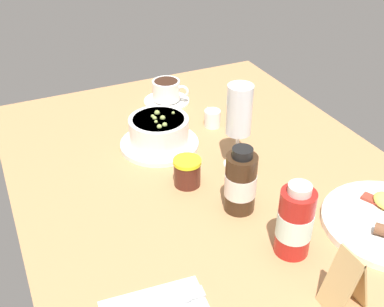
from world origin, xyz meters
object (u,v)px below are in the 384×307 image
(jam_jar, at_px, (187,172))
(sauce_bottle_brown, at_px, (242,182))
(creamer_jug, at_px, (212,118))
(coffee_cup, at_px, (167,92))
(sauce_bottle_red, at_px, (295,222))
(wine_glass, at_px, (239,114))
(porridge_bowl, at_px, (159,132))
(menu_card, at_px, (347,280))

(jam_jar, bearing_deg, sauce_bottle_brown, 28.82)
(jam_jar, bearing_deg, creamer_jug, 141.43)
(coffee_cup, distance_m, sauce_bottle_red, 0.65)
(sauce_bottle_red, relative_size, sauce_bottle_brown, 1.03)
(creamer_jug, xyz_separation_m, sauce_bottle_red, (0.47, -0.08, 0.04))
(coffee_cup, height_order, sauce_bottle_red, sauce_bottle_red)
(coffee_cup, xyz_separation_m, wine_glass, (0.36, 0.02, 0.10))
(coffee_cup, distance_m, sauce_bottle_brown, 0.51)
(wine_glass, height_order, jam_jar, wine_glass)
(sauce_bottle_brown, bearing_deg, sauce_bottle_red, 8.63)
(wine_glass, relative_size, sauce_bottle_brown, 1.40)
(creamer_jug, bearing_deg, sauce_bottle_brown, -17.02)
(sauce_bottle_red, bearing_deg, sauce_bottle_brown, -171.37)
(creamer_jug, distance_m, jam_jar, 0.26)
(porridge_bowl, xyz_separation_m, sauce_bottle_red, (0.43, 0.08, 0.03))
(coffee_cup, height_order, creamer_jug, coffee_cup)
(creamer_jug, distance_m, sauce_bottle_red, 0.48)
(creamer_jug, height_order, sauce_bottle_red, sauce_bottle_red)
(coffee_cup, relative_size, menu_card, 1.18)
(sauce_bottle_brown, bearing_deg, wine_glass, 153.87)
(sauce_bottle_brown, bearing_deg, menu_card, 5.34)
(sauce_bottle_red, xyz_separation_m, sauce_bottle_brown, (-0.15, -0.02, -0.00))
(jam_jar, bearing_deg, coffee_cup, 164.05)
(wine_glass, xyz_separation_m, sauce_bottle_red, (0.29, -0.05, -0.06))
(creamer_jug, height_order, sauce_bottle_brown, sauce_bottle_brown)
(creamer_jug, height_order, jam_jar, jam_jar)
(jam_jar, bearing_deg, porridge_bowl, 179.20)
(wine_glass, distance_m, menu_card, 0.43)
(wine_glass, bearing_deg, creamer_jug, 170.63)
(wine_glass, bearing_deg, coffee_cup, -176.33)
(coffee_cup, xyz_separation_m, jam_jar, (0.39, -0.11, 0.00))
(porridge_bowl, height_order, creamer_jug, porridge_bowl)
(wine_glass, xyz_separation_m, jam_jar, (0.02, -0.13, -0.10))
(porridge_bowl, distance_m, jam_jar, 0.17)
(jam_jar, xyz_separation_m, sauce_bottle_red, (0.26, 0.09, 0.04))
(wine_glass, bearing_deg, porridge_bowl, -138.23)
(porridge_bowl, height_order, sauce_bottle_brown, sauce_bottle_brown)
(jam_jar, height_order, menu_card, menu_card)
(creamer_jug, distance_m, sauce_bottle_brown, 0.34)
(jam_jar, distance_m, sauce_bottle_red, 0.28)
(wine_glass, relative_size, jam_jar, 3.16)
(porridge_bowl, xyz_separation_m, menu_card, (0.57, 0.09, 0.02))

